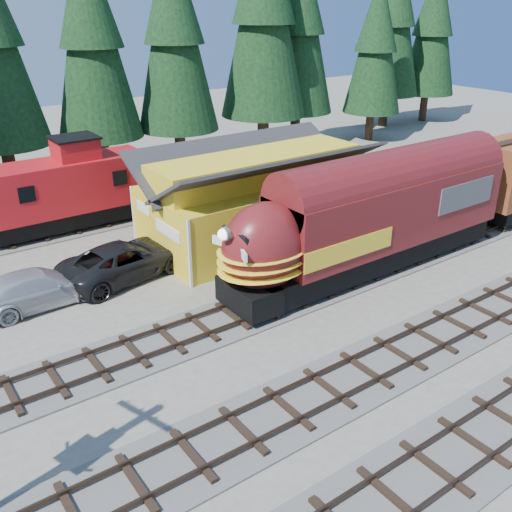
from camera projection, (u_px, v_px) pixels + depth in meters
ground at (401, 316)px, 24.36m from camera, size 120.00×120.00×0.00m
track_siding at (466, 234)px, 32.60m from camera, size 68.00×3.20×0.33m
track_spur at (38, 236)px, 32.32m from camera, size 32.00×3.20×0.33m
depot at (258, 188)px, 30.88m from camera, size 12.80×7.00×5.30m
conifer_backdrop at (173, 27)px, 39.99m from camera, size 80.00×23.66×17.26m
locomotive at (364, 223)px, 27.03m from camera, size 16.58×3.29×4.51m
caboose at (65, 189)px, 32.34m from camera, size 9.46×2.74×4.92m
pickup_truck_a at (125, 260)px, 27.36m from camera, size 6.76×3.97×1.77m
pickup_truck_b at (38, 288)px, 24.91m from camera, size 5.78×2.55×1.65m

